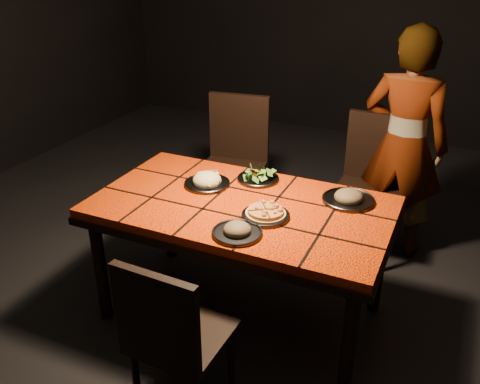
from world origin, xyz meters
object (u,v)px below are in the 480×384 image
at_px(diner, 404,145).
at_px(dining_table, 242,216).
at_px(plate_pasta, 207,181).
at_px(plate_pizza, 266,214).
at_px(chair_far_right, 372,177).
at_px(chair_far_left, 235,155).
at_px(chair_near, 172,334).

bearing_deg(diner, dining_table, 65.80).
height_order(dining_table, plate_pasta, plate_pasta).
distance_m(dining_table, plate_pizza, 0.22).
relative_size(chair_far_right, plate_pasta, 3.66).
relative_size(plate_pizza, plate_pasta, 1.08).
height_order(dining_table, diner, diner).
relative_size(dining_table, chair_far_right, 1.64).
bearing_deg(chair_far_left, chair_near, -81.27).
bearing_deg(chair_near, chair_far_left, -71.29).
bearing_deg(plate_pasta, diner, 46.86).
bearing_deg(plate_pasta, chair_far_left, 104.72).
bearing_deg(plate_pasta, chair_far_right, 49.99).
xyz_separation_m(plate_pizza, plate_pasta, (-0.45, 0.21, 0.01)).
bearing_deg(plate_pizza, dining_table, 152.62).
distance_m(dining_table, chair_far_left, 1.11).
xyz_separation_m(chair_near, plate_pizza, (0.14, 0.72, 0.27)).
relative_size(chair_far_left, plate_pasta, 3.79).
height_order(diner, plate_pizza, diner).
bearing_deg(chair_far_left, dining_table, -70.97).
relative_size(chair_near, chair_far_right, 0.89).
distance_m(dining_table, diner, 1.34).
xyz_separation_m(chair_far_right, plate_pizza, (-0.33, -1.15, 0.20)).
relative_size(chair_far_left, diner, 0.64).
bearing_deg(plate_pizza, chair_far_right, 73.82).
relative_size(diner, plate_pizza, 5.48).
xyz_separation_m(chair_far_right, diner, (0.17, 0.08, 0.23)).
bearing_deg(chair_far_left, plate_pasta, -83.32).
distance_m(chair_near, diner, 2.08).
bearing_deg(chair_far_right, chair_near, -103.48).
height_order(dining_table, chair_far_right, chair_far_right).
bearing_deg(chair_far_right, plate_pasta, -129.28).
height_order(dining_table, chair_far_left, chair_far_left).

